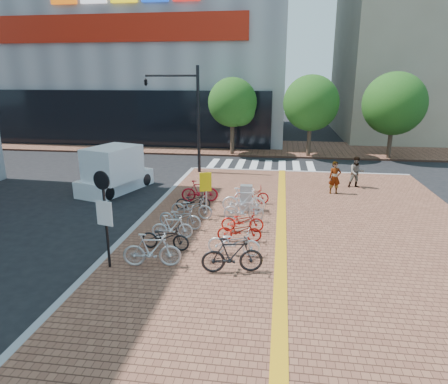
% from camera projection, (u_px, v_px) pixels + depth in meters
% --- Properties ---
extents(ground, '(120.00, 120.00, 0.00)m').
position_uv_depth(ground, '(228.00, 243.00, 15.22)').
color(ground, black).
rests_on(ground, ground).
extents(sidewalk, '(14.00, 34.00, 0.15)m').
position_uv_depth(sidewalk, '(320.00, 325.00, 10.03)').
color(sidewalk, brown).
rests_on(sidewalk, ground).
extents(tactile_strip, '(0.40, 34.00, 0.01)m').
position_uv_depth(tactile_strip, '(280.00, 319.00, 10.15)').
color(tactile_strip, orange).
rests_on(tactile_strip, sidewalk).
extents(kerb_west, '(0.25, 34.00, 0.15)m').
position_uv_depth(kerb_west, '(60.00, 304.00, 10.99)').
color(kerb_west, gray).
rests_on(kerb_west, ground).
extents(kerb_north, '(14.00, 0.25, 0.15)m').
position_uv_depth(kerb_north, '(297.00, 172.00, 26.20)').
color(kerb_north, gray).
rests_on(kerb_north, ground).
extents(far_sidewalk, '(70.00, 8.00, 0.15)m').
position_uv_depth(far_sidewalk, '(259.00, 148.00, 35.17)').
color(far_sidewalk, brown).
rests_on(far_sidewalk, ground).
extents(department_store, '(36.00, 24.27, 28.00)m').
position_uv_depth(department_store, '(123.00, 3.00, 43.92)').
color(department_store, gray).
rests_on(department_store, ground).
extents(building_beige, '(20.00, 18.00, 18.00)m').
position_uv_depth(building_beige, '(444.00, 47.00, 40.71)').
color(building_beige, gray).
rests_on(building_beige, ground).
extents(crosswalk, '(7.50, 4.00, 0.01)m').
position_uv_depth(crosswalk, '(261.00, 166.00, 28.46)').
color(crosswalk, silver).
rests_on(crosswalk, ground).
extents(street_trees, '(16.20, 4.60, 6.35)m').
position_uv_depth(street_trees, '(325.00, 104.00, 30.00)').
color(street_trees, '#38281E').
rests_on(street_trees, far_sidewalk).
extents(bike_0, '(1.95, 0.78, 1.14)m').
position_uv_depth(bike_0, '(152.00, 250.00, 12.84)').
color(bike_0, '#BBBCC1').
rests_on(bike_0, sidewalk).
extents(bike_1, '(1.82, 0.74, 0.93)m').
position_uv_depth(bike_1, '(165.00, 237.00, 14.16)').
color(bike_1, black).
rests_on(bike_1, sidewalk).
extents(bike_2, '(1.61, 0.64, 0.94)m').
position_uv_depth(bike_2, '(172.00, 227.00, 15.11)').
color(bike_2, white).
rests_on(bike_2, sidewalk).
extents(bike_3, '(1.92, 0.96, 0.97)m').
position_uv_depth(bike_3, '(180.00, 217.00, 16.15)').
color(bike_3, '#ADADB2').
rests_on(bike_3, sidewalk).
extents(bike_4, '(1.95, 0.90, 0.99)m').
position_uv_depth(bike_4, '(192.00, 207.00, 17.33)').
color(bike_4, '#AAAAAF').
rests_on(bike_4, sidewalk).
extents(bike_5, '(1.68, 0.87, 0.84)m').
position_uv_depth(bike_5, '(193.00, 201.00, 18.48)').
color(bike_5, black).
rests_on(bike_5, sidewalk).
extents(bike_6, '(1.85, 0.78, 1.08)m').
position_uv_depth(bike_6, '(200.00, 191.00, 19.62)').
color(bike_6, '#AA0C1C').
rests_on(bike_6, sidewalk).
extents(bike_7, '(2.02, 0.93, 1.17)m').
position_uv_depth(bike_7, '(232.00, 255.00, 12.45)').
color(bike_7, black).
rests_on(bike_7, sidewalk).
extents(bike_8, '(1.85, 0.72, 0.96)m').
position_uv_depth(bike_8, '(234.00, 242.00, 13.67)').
color(bike_8, white).
rests_on(bike_8, sidewalk).
extents(bike_9, '(1.68, 0.68, 0.87)m').
position_uv_depth(bike_9, '(239.00, 231.00, 14.84)').
color(bike_9, '#A2130B').
rests_on(bike_9, sidewalk).
extents(bike_10, '(1.72, 0.71, 0.89)m').
position_uv_depth(bike_10, '(242.00, 221.00, 15.83)').
color(bike_10, red).
rests_on(bike_10, sidewalk).
extents(bike_11, '(1.74, 0.54, 1.04)m').
position_uv_depth(bike_11, '(244.00, 210.00, 16.94)').
color(bike_11, silver).
rests_on(bike_11, sidewalk).
extents(bike_12, '(1.96, 0.59, 1.17)m').
position_uv_depth(bike_12, '(244.00, 200.00, 17.97)').
color(bike_12, white).
rests_on(bike_12, sidewalk).
extents(bike_13, '(1.71, 0.75, 0.87)m').
position_uv_depth(bike_13, '(252.00, 195.00, 19.32)').
color(bike_13, '#A30B0E').
rests_on(bike_13, sidewalk).
extents(pedestrian_a, '(0.68, 0.49, 1.72)m').
position_uv_depth(pedestrian_a, '(335.00, 178.00, 20.90)').
color(pedestrian_a, gray).
rests_on(pedestrian_a, sidewalk).
extents(pedestrian_b, '(0.90, 0.72, 1.74)m').
position_uv_depth(pedestrian_b, '(357.00, 172.00, 22.06)').
color(pedestrian_b, '#464D59').
rests_on(pedestrian_b, sidewalk).
extents(utility_box, '(0.56, 0.42, 1.18)m').
position_uv_depth(utility_box, '(246.00, 198.00, 18.35)').
color(utility_box, '#AFAFB4').
rests_on(utility_box, sidewalk).
extents(yellow_sign, '(0.51, 0.22, 1.94)m').
position_uv_depth(yellow_sign, '(206.00, 186.00, 17.47)').
color(yellow_sign, '#B7B7BC').
rests_on(yellow_sign, sidewalk).
extents(notice_sign, '(0.58, 0.22, 3.21)m').
position_uv_depth(notice_sign, '(104.00, 208.00, 12.37)').
color(notice_sign, black).
rests_on(notice_sign, sidewalk).
extents(traffic_light_pole, '(3.56, 1.37, 6.63)m').
position_uv_depth(traffic_light_pole, '(174.00, 100.00, 24.91)').
color(traffic_light_pole, black).
rests_on(traffic_light_pole, sidewalk).
extents(box_truck, '(3.17, 4.81, 2.57)m').
position_uv_depth(box_truck, '(114.00, 169.00, 21.86)').
color(box_truck, white).
rests_on(box_truck, ground).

